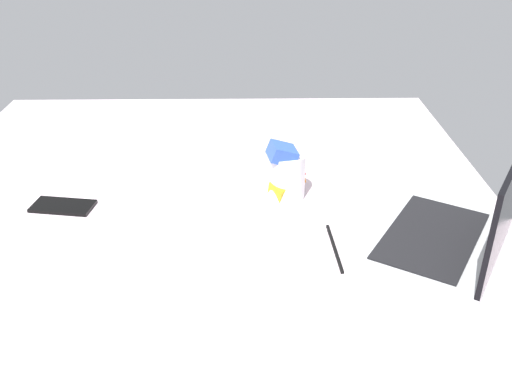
{
  "coord_description": "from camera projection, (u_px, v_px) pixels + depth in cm",
  "views": [
    {
      "loc": [
        99.7,
        10.61,
        84.2
      ],
      "look_at": [
        -11.2,
        12.31,
        24.0
      ],
      "focal_mm": 40.22,
      "sensor_mm": 36.0,
      "label": 1
    }
  ],
  "objects": [
    {
      "name": "laptop",
      "position": [
        456.0,
        232.0,
        1.15
      ],
      "size": [
        40.17,
        36.93,
        23.0
      ],
      "rotation": [
        0.0,
        0.0,
        -0.55
      ],
      "color": "#B7BABC",
      "rests_on": "bed_mattress"
    },
    {
      "name": "charger_cable",
      "position": [
        334.0,
        248.0,
        1.17
      ],
      "size": [
        17.01,
        1.38,
        0.6
      ],
      "primitive_type": "cube",
      "rotation": [
        0.0,
        0.0,
        0.05
      ],
      "color": "black",
      "rests_on": "bed_mattress"
    },
    {
      "name": "cell_phone",
      "position": [
        63.0,
        206.0,
        1.32
      ],
      "size": [
        8.9,
        14.89,
        0.8
      ],
      "primitive_type": "cube",
      "rotation": [
        0.0,
        0.0,
        2.98
      ],
      "color": "black",
      "rests_on": "bed_mattress"
    },
    {
      "name": "snack_cup",
      "position": [
        286.0,
        173.0,
        1.34
      ],
      "size": [
        10.6,
        9.81,
        14.68
      ],
      "color": "silver",
      "rests_on": "bed_mattress"
    },
    {
      "name": "bed_mattress",
      "position": [
        200.0,
        278.0,
        1.23
      ],
      "size": [
        180.0,
        140.0,
        18.0
      ],
      "primitive_type": "cube",
      "color": "silver",
      "rests_on": "ground"
    }
  ]
}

